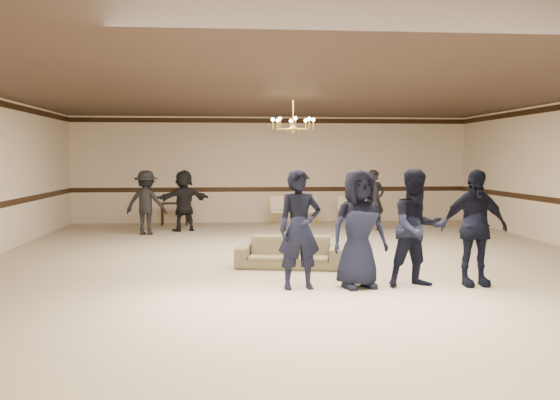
# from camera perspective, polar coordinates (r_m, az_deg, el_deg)

# --- Properties ---
(room) EXTENTS (12.01, 14.01, 3.21)m
(room) POSITION_cam_1_polar(r_m,az_deg,el_deg) (11.68, 1.74, 2.15)
(room) COLOR beige
(room) RESTS_ON ground
(chair_rail) EXTENTS (12.00, 0.02, 0.14)m
(chair_rail) POSITION_cam_1_polar(r_m,az_deg,el_deg) (18.65, -0.75, 1.00)
(chair_rail) COLOR black
(chair_rail) RESTS_ON wall_back
(crown_molding) EXTENTS (12.00, 0.02, 0.14)m
(crown_molding) POSITION_cam_1_polar(r_m,az_deg,el_deg) (18.66, -0.75, 7.39)
(crown_molding) COLOR black
(crown_molding) RESTS_ON wall_back
(chandelier) EXTENTS (0.94, 0.94, 0.89)m
(chandelier) POSITION_cam_1_polar(r_m,az_deg,el_deg) (12.70, 1.23, 8.06)
(chandelier) COLOR gold
(chandelier) RESTS_ON ceiling
(boy_a) EXTENTS (0.71, 0.52, 1.80)m
(boy_a) POSITION_cam_1_polar(r_m,az_deg,el_deg) (9.18, 1.83, -2.75)
(boy_a) COLOR black
(boy_a) RESTS_ON floor
(boy_b) EXTENTS (0.98, 0.75, 1.80)m
(boy_b) POSITION_cam_1_polar(r_m,az_deg,el_deg) (9.33, 7.34, -2.68)
(boy_b) COLOR black
(boy_b) RESTS_ON floor
(boy_c) EXTENTS (0.97, 0.81, 1.80)m
(boy_c) POSITION_cam_1_polar(r_m,az_deg,el_deg) (9.56, 12.62, -2.58)
(boy_c) COLOR black
(boy_c) RESTS_ON floor
(boy_d) EXTENTS (1.07, 0.47, 1.80)m
(boy_d) POSITION_cam_1_polar(r_m,az_deg,el_deg) (9.86, 17.62, -2.47)
(boy_d) COLOR black
(boy_d) RESTS_ON floor
(settee) EXTENTS (1.99, 1.09, 0.55)m
(settee) POSITION_cam_1_polar(r_m,az_deg,el_deg) (11.03, 0.85, -4.88)
(settee) COLOR #7A7151
(settee) RESTS_ON floor
(adult_left) EXTENTS (1.16, 0.81, 1.64)m
(adult_left) POSITION_cam_1_polar(r_m,az_deg,el_deg) (15.98, -12.34, -0.24)
(adult_left) COLOR black
(adult_left) RESTS_ON floor
(adult_mid) EXTENTS (1.59, 1.06, 1.64)m
(adult_mid) POSITION_cam_1_polar(r_m,az_deg,el_deg) (16.58, -8.94, -0.05)
(adult_mid) COLOR black
(adult_mid) RESTS_ON floor
(adult_right) EXTENTS (0.69, 0.57, 1.64)m
(adult_right) POSITION_cam_1_polar(r_m,az_deg,el_deg) (16.61, 8.79, -0.04)
(adult_right) COLOR black
(adult_right) RESTS_ON floor
(banquet_chair_left) EXTENTS (0.43, 0.43, 0.83)m
(banquet_chair_left) POSITION_cam_1_polar(r_m,az_deg,el_deg) (17.89, -0.22, -1.00)
(banquet_chair_left) COLOR #F3E6CC
(banquet_chair_left) RESTS_ON floor
(banquet_chair_mid) EXTENTS (0.43, 0.43, 0.83)m
(banquet_chair_mid) POSITION_cam_1_polar(r_m,az_deg,el_deg) (18.00, 2.95, -0.98)
(banquet_chair_mid) COLOR #F3E6CC
(banquet_chair_mid) RESTS_ON floor
(banquet_chair_right) EXTENTS (0.41, 0.41, 0.83)m
(banquet_chair_right) POSITION_cam_1_polar(r_m,az_deg,el_deg) (18.16, 6.08, -0.95)
(banquet_chair_right) COLOR #F3E6CC
(banquet_chair_right) RESTS_ON floor
(console_table) EXTENTS (0.79, 0.34, 0.66)m
(console_table) POSITION_cam_1_polar(r_m,az_deg,el_deg) (18.10, -9.78, -1.27)
(console_table) COLOR black
(console_table) RESTS_ON floor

